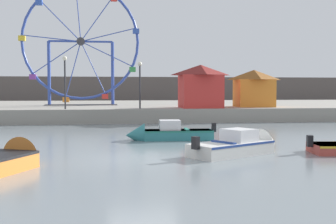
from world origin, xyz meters
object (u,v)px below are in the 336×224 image
motorboat_orange_hull (1,162)px  motorboat_teal_painted (164,133)px  carnival_booth_red_striped (200,85)px  promenade_lamp_near (140,77)px  motorboat_pale_grey (245,145)px  carnival_booth_orange_canopy (254,88)px  promenade_lamp_far (65,74)px  ferris_wheel_blue_frame (81,44)px

motorboat_orange_hull → motorboat_teal_painted: (5.90, 7.34, 0.03)m
carnival_booth_red_striped → promenade_lamp_near: 4.79m
motorboat_pale_grey → carnival_booth_orange_canopy: 19.08m
carnival_booth_red_striped → motorboat_orange_hull: bearing=-118.8°
carnival_booth_orange_canopy → motorboat_pale_grey: bearing=-106.6°
carnival_booth_red_striped → promenade_lamp_near: size_ratio=0.98×
motorboat_teal_painted → promenade_lamp_far: size_ratio=1.17×
carnival_booth_orange_canopy → promenade_lamp_far: bearing=-168.6°
motorboat_orange_hull → promenade_lamp_near: bearing=8.3°
carnival_booth_orange_canopy → promenade_lamp_near: 9.61m
carnival_booth_red_striped → promenade_lamp_near: (-4.70, -0.75, 0.58)m
ferris_wheel_blue_frame → promenade_lamp_near: size_ratio=3.15×
motorboat_pale_grey → carnival_booth_orange_canopy: carnival_booth_orange_canopy is taller
motorboat_teal_painted → promenade_lamp_near: size_ratio=1.29×
motorboat_teal_painted → carnival_booth_red_striped: 12.74m
motorboat_teal_painted → carnival_booth_red_striped: size_ratio=1.32×
carnival_booth_red_striped → promenade_lamp_far: promenade_lamp_far is taller
promenade_lamp_far → carnival_booth_orange_canopy: bearing=8.0°
ferris_wheel_blue_frame → promenade_lamp_near: (4.70, -7.45, -3.14)m
ferris_wheel_blue_frame → carnival_booth_orange_canopy: size_ratio=3.25×
motorboat_orange_hull → carnival_booth_orange_canopy: 25.30m
carnival_booth_orange_canopy → motorboat_orange_hull: bearing=-122.8°
carnival_booth_orange_canopy → promenade_lamp_far: promenade_lamp_far is taller
motorboat_orange_hull → promenade_lamp_far: 18.54m
promenade_lamp_near → promenade_lamp_far: 5.37m
carnival_booth_orange_canopy → promenade_lamp_near: size_ratio=0.97×
motorboat_orange_hull → motorboat_teal_painted: size_ratio=1.03×
motorboat_teal_painted → promenade_lamp_far: 12.75m
ferris_wheel_blue_frame → carnival_booth_red_striped: size_ratio=3.20×
motorboat_teal_painted → ferris_wheel_blue_frame: bearing=-71.6°
motorboat_pale_grey → motorboat_orange_hull: motorboat_pale_grey is taller
motorboat_pale_grey → promenade_lamp_near: 16.35m
carnival_booth_red_striped → promenade_lamp_near: bearing=-171.5°
motorboat_orange_hull → carnival_booth_red_striped: (10.20, 19.09, 2.47)m
ferris_wheel_blue_frame → promenade_lamp_near: bearing=-57.8°
ferris_wheel_blue_frame → promenade_lamp_far: bearing=-95.1°
promenade_lamp_near → carnival_booth_red_striped: bearing=9.1°
carnival_booth_red_striped → ferris_wheel_blue_frame: bearing=143.8°
motorboat_orange_hull → carnival_booth_orange_canopy: bearing=-11.2°
motorboat_orange_hull → carnival_booth_orange_canopy: (14.87, 20.33, 2.31)m
motorboat_pale_grey → promenade_lamp_near: promenade_lamp_near is taller
carnival_booth_orange_canopy → motorboat_teal_painted: bearing=-121.3°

